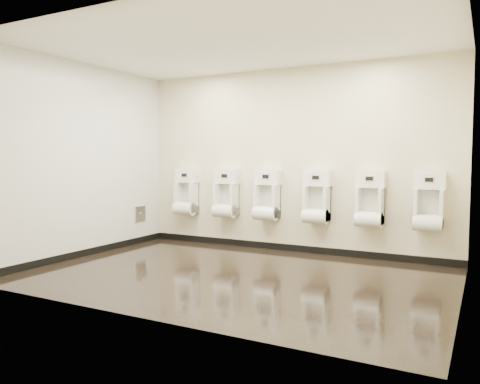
% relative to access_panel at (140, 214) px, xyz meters
% --- Properties ---
extents(ground, '(5.00, 3.50, 0.00)m').
position_rel_access_panel_xyz_m(ground, '(2.48, -1.20, -0.50)').
color(ground, black).
rests_on(ground, ground).
extents(ceiling, '(5.00, 3.50, 0.00)m').
position_rel_access_panel_xyz_m(ceiling, '(2.48, -1.20, 2.30)').
color(ceiling, white).
extents(back_wall, '(5.00, 0.02, 2.80)m').
position_rel_access_panel_xyz_m(back_wall, '(2.48, 0.55, 0.90)').
color(back_wall, beige).
rests_on(back_wall, ground).
extents(front_wall, '(5.00, 0.02, 2.80)m').
position_rel_access_panel_xyz_m(front_wall, '(2.48, -2.95, 0.90)').
color(front_wall, beige).
rests_on(front_wall, ground).
extents(left_wall, '(0.02, 3.50, 2.80)m').
position_rel_access_panel_xyz_m(left_wall, '(-0.02, -1.20, 0.90)').
color(left_wall, beige).
rests_on(left_wall, ground).
extents(right_wall, '(0.02, 3.50, 2.80)m').
position_rel_access_panel_xyz_m(right_wall, '(4.98, -1.20, 0.90)').
color(right_wall, beige).
rests_on(right_wall, ground).
extents(tile_overlay_left, '(0.01, 3.50, 2.80)m').
position_rel_access_panel_xyz_m(tile_overlay_left, '(-0.01, -1.20, 0.90)').
color(tile_overlay_left, silver).
rests_on(tile_overlay_left, ground).
extents(skirting_back, '(5.00, 0.02, 0.10)m').
position_rel_access_panel_xyz_m(skirting_back, '(2.48, 0.54, -0.45)').
color(skirting_back, black).
rests_on(skirting_back, ground).
extents(skirting_left, '(0.02, 3.50, 0.10)m').
position_rel_access_panel_xyz_m(skirting_left, '(-0.01, -1.20, -0.45)').
color(skirting_left, black).
rests_on(skirting_left, ground).
extents(access_panel, '(0.04, 0.25, 0.25)m').
position_rel_access_panel_xyz_m(access_panel, '(0.00, 0.00, 0.00)').
color(access_panel, '#9E9EA3').
rests_on(access_panel, left_wall).
extents(urinal_0, '(0.41, 0.31, 0.76)m').
position_rel_access_panel_xyz_m(urinal_0, '(0.66, 0.41, 0.30)').
color(urinal_0, white).
rests_on(urinal_0, back_wall).
extents(urinal_1, '(0.41, 0.31, 0.76)m').
position_rel_access_panel_xyz_m(urinal_1, '(1.44, 0.41, 0.30)').
color(urinal_1, white).
rests_on(urinal_1, back_wall).
extents(urinal_2, '(0.41, 0.31, 0.76)m').
position_rel_access_panel_xyz_m(urinal_2, '(2.17, 0.41, 0.30)').
color(urinal_2, white).
rests_on(urinal_2, back_wall).
extents(urinal_3, '(0.41, 0.31, 0.76)m').
position_rel_access_panel_xyz_m(urinal_3, '(2.97, 0.41, 0.30)').
color(urinal_3, white).
rests_on(urinal_3, back_wall).
extents(urinal_4, '(0.41, 0.31, 0.76)m').
position_rel_access_panel_xyz_m(urinal_4, '(3.74, 0.41, 0.30)').
color(urinal_4, white).
rests_on(urinal_4, back_wall).
extents(urinal_5, '(0.41, 0.31, 0.76)m').
position_rel_access_panel_xyz_m(urinal_5, '(4.50, 0.41, 0.30)').
color(urinal_5, white).
rests_on(urinal_5, back_wall).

